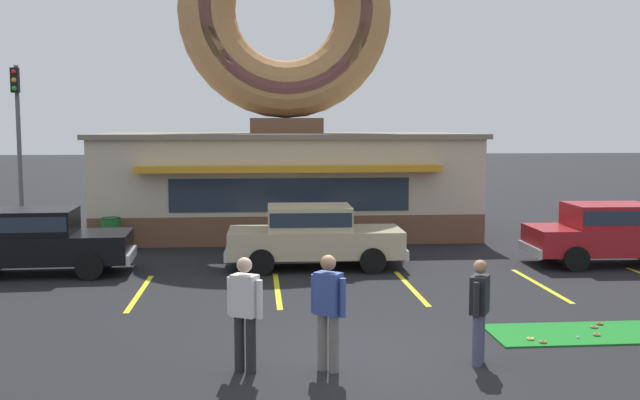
% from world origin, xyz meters
% --- Properties ---
extents(ground_plane, '(160.00, 160.00, 0.00)m').
position_xyz_m(ground_plane, '(0.00, 0.00, 0.00)').
color(ground_plane, black).
extents(donut_shop_building, '(12.30, 6.75, 10.96)m').
position_xyz_m(donut_shop_building, '(-0.68, 13.94, 3.74)').
color(donut_shop_building, brown).
rests_on(donut_shop_building, ground).
extents(putting_mat, '(3.20, 1.41, 0.03)m').
position_xyz_m(putting_mat, '(3.95, 1.03, 0.01)').
color(putting_mat, '#197523').
rests_on(putting_mat, ground).
extents(mini_donut_near_left, '(0.13, 0.13, 0.04)m').
position_xyz_m(mini_donut_near_left, '(4.31, 1.30, 0.05)').
color(mini_donut_near_left, '#A5724C').
rests_on(mini_donut_near_left, putting_mat).
extents(mini_donut_mid_centre, '(0.13, 0.13, 0.04)m').
position_xyz_m(mini_donut_mid_centre, '(4.52, 1.51, 0.05)').
color(mini_donut_mid_centre, brown).
rests_on(mini_donut_mid_centre, putting_mat).
extents(mini_donut_mid_right, '(0.13, 0.13, 0.04)m').
position_xyz_m(mini_donut_mid_right, '(3.05, 0.49, 0.05)').
color(mini_donut_mid_right, '#A5724C').
rests_on(mini_donut_mid_right, putting_mat).
extents(mini_donut_far_left, '(0.13, 0.13, 0.04)m').
position_xyz_m(mini_donut_far_left, '(4.14, 0.83, 0.05)').
color(mini_donut_far_left, '#A5724C').
rests_on(mini_donut_far_left, putting_mat).
extents(mini_donut_far_centre, '(0.13, 0.13, 0.04)m').
position_xyz_m(mini_donut_far_centre, '(2.91, 0.69, 0.05)').
color(mini_donut_far_centre, '#E5C666').
rests_on(mini_donut_far_centre, putting_mat).
extents(golf_ball, '(0.04, 0.04, 0.04)m').
position_xyz_m(golf_ball, '(3.75, 0.70, 0.05)').
color(golf_ball, white).
rests_on(golf_ball, putting_mat).
extents(car_red, '(4.61, 2.08, 1.60)m').
position_xyz_m(car_red, '(7.56, 7.28, 0.87)').
color(car_red, maroon).
rests_on(car_red, ground).
extents(car_champagne, '(4.59, 2.05, 1.60)m').
position_xyz_m(car_champagne, '(-0.26, 7.53, 0.87)').
color(car_champagne, '#BCAD89').
rests_on(car_champagne, ground).
extents(car_black, '(4.63, 2.12, 1.60)m').
position_xyz_m(car_black, '(-7.09, 7.26, 0.87)').
color(car_black, black).
rests_on(car_black, ground).
extents(pedestrian_blue_sweater_man, '(0.49, 0.42, 1.75)m').
position_xyz_m(pedestrian_blue_sweater_man, '(-0.65, -0.53, 0.98)').
color(pedestrian_blue_sweater_man, slate).
rests_on(pedestrian_blue_sweater_man, ground).
extents(pedestrian_hooded_kid, '(0.39, 0.54, 1.62)m').
position_xyz_m(pedestrian_hooded_kid, '(1.67, -0.40, 0.89)').
color(pedestrian_hooded_kid, '#474C66').
rests_on(pedestrian_hooded_kid, ground).
extents(pedestrian_leather_jacket_man, '(0.53, 0.40, 1.73)m').
position_xyz_m(pedestrian_leather_jacket_man, '(-1.88, -0.47, 0.96)').
color(pedestrian_leather_jacket_man, '#232328').
rests_on(pedestrian_leather_jacket_man, ground).
extents(trash_bin, '(0.57, 0.57, 0.97)m').
position_xyz_m(trash_bin, '(-5.90, 10.57, 0.50)').
color(trash_bin, '#1E662D').
rests_on(trash_bin, ground).
extents(traffic_light_pole, '(0.28, 0.47, 5.80)m').
position_xyz_m(traffic_light_pole, '(-10.40, 17.11, 3.71)').
color(traffic_light_pole, '#595B60').
rests_on(traffic_light_pole, ground).
extents(parking_stripe_far_left, '(0.12, 3.60, 0.01)m').
position_xyz_m(parking_stripe_far_left, '(-4.25, 5.00, 0.00)').
color(parking_stripe_far_left, yellow).
rests_on(parking_stripe_far_left, ground).
extents(parking_stripe_left, '(0.12, 3.60, 0.01)m').
position_xyz_m(parking_stripe_left, '(-1.25, 5.00, 0.00)').
color(parking_stripe_left, yellow).
rests_on(parking_stripe_left, ground).
extents(parking_stripe_mid_left, '(0.12, 3.60, 0.01)m').
position_xyz_m(parking_stripe_mid_left, '(1.75, 5.00, 0.00)').
color(parking_stripe_mid_left, yellow).
rests_on(parking_stripe_mid_left, ground).
extents(parking_stripe_centre, '(0.12, 3.60, 0.01)m').
position_xyz_m(parking_stripe_centre, '(4.75, 5.00, 0.00)').
color(parking_stripe_centre, yellow).
rests_on(parking_stripe_centre, ground).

